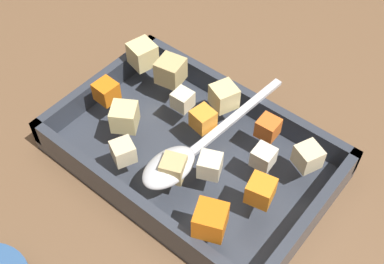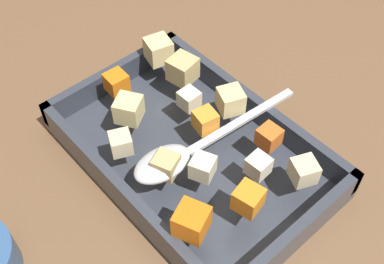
# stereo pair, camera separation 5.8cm
# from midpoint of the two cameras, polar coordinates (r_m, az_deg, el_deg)

# --- Properties ---
(ground_plane) EXTENTS (4.00, 4.00, 0.00)m
(ground_plane) POSITION_cam_midpoint_polar(r_m,az_deg,el_deg) (0.62, -4.45, -4.32)
(ground_plane) COLOR brown
(baking_dish) EXTENTS (0.34, 0.22, 0.05)m
(baking_dish) POSITION_cam_midpoint_polar(r_m,az_deg,el_deg) (0.61, -2.70, -2.85)
(baking_dish) COLOR #333842
(baking_dish) RESTS_ON ground_plane
(carrot_chunk_rim_edge) EXTENTS (0.04, 0.04, 0.03)m
(carrot_chunk_rim_edge) POSITION_cam_midpoint_polar(r_m,az_deg,el_deg) (0.50, -1.17, -10.46)
(carrot_chunk_rim_edge) COLOR orange
(carrot_chunk_rim_edge) RESTS_ON baking_dish
(carrot_chunk_near_left) EXTENTS (0.03, 0.03, 0.02)m
(carrot_chunk_near_left) POSITION_cam_midpoint_polar(r_m,az_deg,el_deg) (0.58, 6.07, 0.33)
(carrot_chunk_near_left) COLOR orange
(carrot_chunk_near_left) RESTS_ON baking_dish
(carrot_chunk_under_handle) EXTENTS (0.03, 0.03, 0.03)m
(carrot_chunk_under_handle) POSITION_cam_midpoint_polar(r_m,az_deg,el_deg) (0.59, -1.51, 1.36)
(carrot_chunk_under_handle) COLOR orange
(carrot_chunk_under_handle) RESTS_ON baking_dish
(carrot_chunk_corner_ne) EXTENTS (0.03, 0.03, 0.03)m
(carrot_chunk_corner_ne) POSITION_cam_midpoint_polar(r_m,az_deg,el_deg) (0.53, 4.74, -7.21)
(carrot_chunk_corner_ne) COLOR orange
(carrot_chunk_corner_ne) RESTS_ON baking_dish
(carrot_chunk_front_center) EXTENTS (0.03, 0.03, 0.03)m
(carrot_chunk_front_center) POSITION_cam_midpoint_polar(r_m,az_deg,el_deg) (0.64, -12.36, 4.65)
(carrot_chunk_front_center) COLOR orange
(carrot_chunk_front_center) RESTS_ON baking_dish
(potato_chunk_far_right) EXTENTS (0.04, 0.04, 0.03)m
(potato_chunk_far_right) POSITION_cam_midpoint_polar(r_m,az_deg,el_deg) (0.60, -10.64, 1.59)
(potato_chunk_far_right) COLOR #E0CC89
(potato_chunk_far_right) RESTS_ON baking_dish
(potato_chunk_mid_right) EXTENTS (0.03, 0.03, 0.03)m
(potato_chunk_mid_right) POSITION_cam_midpoint_polar(r_m,az_deg,el_deg) (0.55, -0.93, -4.10)
(potato_chunk_mid_right) COLOR beige
(potato_chunk_mid_right) RESTS_ON baking_dish
(potato_chunk_far_left) EXTENTS (0.03, 0.03, 0.03)m
(potato_chunk_far_left) POSITION_cam_midpoint_polar(r_m,az_deg,el_deg) (0.54, -5.25, -4.41)
(potato_chunk_far_left) COLOR tan
(potato_chunk_far_left) RESTS_ON baking_dish
(potato_chunk_corner_nw) EXTENTS (0.04, 0.04, 0.03)m
(potato_chunk_corner_nw) POSITION_cam_midpoint_polar(r_m,az_deg,el_deg) (0.64, -5.10, 6.98)
(potato_chunk_corner_nw) COLOR tan
(potato_chunk_corner_nw) RESTS_ON baking_dish
(potato_chunk_corner_sw) EXTENTS (0.04, 0.04, 0.03)m
(potato_chunk_corner_sw) POSITION_cam_midpoint_polar(r_m,az_deg,el_deg) (0.67, -8.28, 8.83)
(potato_chunk_corner_sw) COLOR #E0CC89
(potato_chunk_corner_sw) RESTS_ON baking_dish
(potato_chunk_mid_left) EXTENTS (0.03, 0.03, 0.02)m
(potato_chunk_mid_left) POSITION_cam_midpoint_polar(r_m,az_deg,el_deg) (0.57, -10.94, -2.44)
(potato_chunk_mid_left) COLOR beige
(potato_chunk_mid_left) RESTS_ON baking_dish
(potato_chunk_center) EXTENTS (0.04, 0.04, 0.03)m
(potato_chunk_center) POSITION_cam_midpoint_polar(r_m,az_deg,el_deg) (0.56, 10.54, -3.02)
(potato_chunk_center) COLOR beige
(potato_chunk_center) RESTS_ON baking_dish
(potato_chunk_heap_top) EXTENTS (0.04, 0.04, 0.03)m
(potato_chunk_heap_top) POSITION_cam_midpoint_polar(r_m,az_deg,el_deg) (0.61, 1.05, 4.03)
(potato_chunk_heap_top) COLOR #E0CC89
(potato_chunk_heap_top) RESTS_ON baking_dish
(potato_chunk_corner_se) EXTENTS (0.02, 0.02, 0.02)m
(potato_chunk_corner_se) POSITION_cam_midpoint_polar(r_m,az_deg,el_deg) (0.61, -3.81, 3.62)
(potato_chunk_corner_se) COLOR beige
(potato_chunk_corner_se) RESTS_ON baking_dish
(parsnip_chunk_near_right) EXTENTS (0.03, 0.03, 0.02)m
(parsnip_chunk_near_right) POSITION_cam_midpoint_polar(r_m,az_deg,el_deg) (0.56, 5.40, -3.12)
(parsnip_chunk_near_right) COLOR silver
(parsnip_chunk_near_right) RESTS_ON baking_dish
(serving_spoon) EXTENTS (0.05, 0.24, 0.02)m
(serving_spoon) POSITION_cam_midpoint_polar(r_m,az_deg,el_deg) (0.56, -4.66, -3.53)
(serving_spoon) COLOR silver
(serving_spoon) RESTS_ON baking_dish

